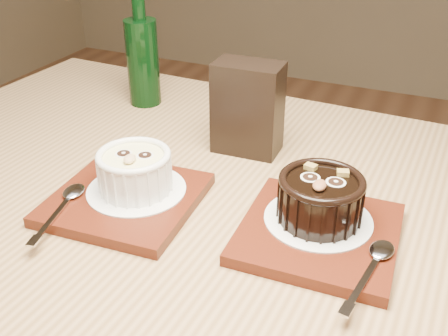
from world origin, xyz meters
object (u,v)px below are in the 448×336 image
object	(u,v)px
table	(228,265)
tray_left	(126,199)
tray_right	(319,233)
ramekin_white	(135,169)
condiment_stand	(248,108)
ramekin_dark	(320,197)
green_bottle	(143,59)

from	to	relation	value
table	tray_left	bearing A→B (deg)	-162.41
table	tray_right	size ratio (longest dim) A/B	6.87
table	tray_right	distance (m)	0.16
ramekin_white	condiment_stand	size ratio (longest dim) A/B	0.68
table	tray_right	world-z (taller)	tray_right
tray_left	ramekin_dark	size ratio (longest dim) A/B	1.78
tray_right	green_bottle	bearing A→B (deg)	145.68
table	ramekin_white	distance (m)	0.18
ramekin_white	ramekin_dark	size ratio (longest dim) A/B	0.95
table	ramekin_white	xyz separation A→B (m)	(-0.12, -0.03, 0.14)
condiment_stand	green_bottle	xyz separation A→B (m)	(-0.24, 0.10, 0.01)
table	tray_left	xyz separation A→B (m)	(-0.13, -0.04, 0.10)
tray_right	ramekin_dark	xyz separation A→B (m)	(-0.01, 0.02, 0.04)
table	green_bottle	size ratio (longest dim) A/B	5.69
tray_right	ramekin_dark	world-z (taller)	ramekin_dark
ramekin_white	green_bottle	world-z (taller)	green_bottle
tray_right	green_bottle	world-z (taller)	green_bottle
table	condiment_stand	xyz separation A→B (m)	(-0.04, 0.17, 0.16)
condiment_stand	green_bottle	bearing A→B (deg)	157.73
green_bottle	table	bearing A→B (deg)	-43.12
ramekin_white	green_bottle	xyz separation A→B (m)	(-0.16, 0.29, 0.04)
tray_left	condiment_stand	distance (m)	0.23
ramekin_white	tray_right	bearing A→B (deg)	-11.13
tray_left	ramekin_dark	bearing A→B (deg)	10.65
tray_right	green_bottle	xyz separation A→B (m)	(-0.41, 0.28, 0.08)
tray_left	green_bottle	distance (m)	0.35
table	green_bottle	xyz separation A→B (m)	(-0.28, 0.27, 0.17)
condiment_stand	table	bearing A→B (deg)	-76.36
ramekin_white	tray_right	distance (m)	0.25
tray_left	ramekin_dark	world-z (taller)	ramekin_dark
table	green_bottle	bearing A→B (deg)	136.88
tray_right	ramekin_dark	size ratio (longest dim) A/B	1.78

